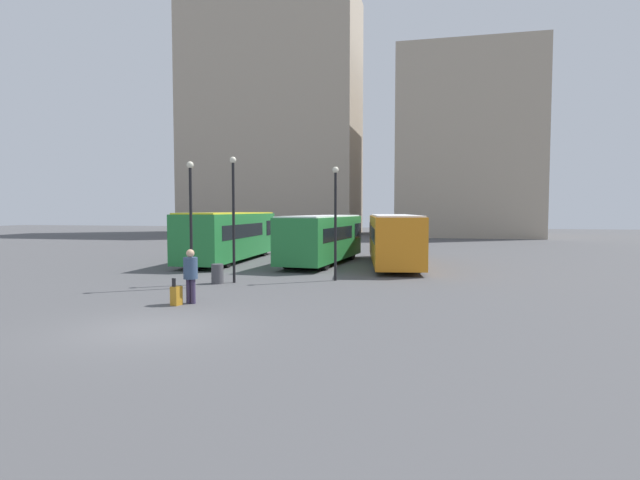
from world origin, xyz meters
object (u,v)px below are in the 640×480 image
(lamp_post_2, at_px, (191,213))
(trash_bin, at_px, (217,274))
(traveler, at_px, (191,271))
(lamp_post_1, at_px, (233,209))
(bus_2, at_px, (393,238))
(lamp_post_0, at_px, (335,213))
(suitcase, at_px, (176,296))
(bus_0, at_px, (231,235))
(bus_1, at_px, (322,238))

(lamp_post_2, distance_m, trash_bin, 3.00)
(traveler, height_order, lamp_post_1, lamp_post_1)
(bus_2, height_order, lamp_post_0, lamp_post_0)
(suitcase, distance_m, lamp_post_1, 6.07)
(lamp_post_2, xyz_separation_m, trash_bin, (0.54, 1.30, -2.65))
(bus_0, height_order, trash_bin, bus_0)
(traveler, height_order, trash_bin, traveler)
(bus_1, bearing_deg, bus_2, -81.04)
(bus_2, distance_m, trash_bin, 11.53)
(bus_1, bearing_deg, trash_bin, 167.74)
(bus_1, relative_size, suitcase, 10.54)
(bus_1, distance_m, traveler, 13.51)
(bus_0, xyz_separation_m, bus_2, (10.17, -0.10, -0.07))
(suitcase, bearing_deg, bus_1, 1.84)
(bus_2, relative_size, lamp_post_0, 2.21)
(traveler, bearing_deg, bus_2, -12.99)
(suitcase, distance_m, lamp_post_2, 4.72)
(suitcase, relative_size, lamp_post_2, 0.18)
(lamp_post_1, distance_m, trash_bin, 2.91)
(lamp_post_1, bearing_deg, traveler, -84.48)
(suitcase, bearing_deg, bus_2, -13.52)
(bus_2, bearing_deg, suitcase, 148.12)
(suitcase, bearing_deg, lamp_post_0, -20.43)
(suitcase, height_order, lamp_post_2, lamp_post_2)
(bus_1, distance_m, suitcase, 14.00)
(trash_bin, bearing_deg, lamp_post_1, 33.48)
(trash_bin, bearing_deg, lamp_post_2, -112.56)
(traveler, bearing_deg, lamp_post_2, 36.59)
(bus_0, height_order, lamp_post_1, lamp_post_1)
(bus_0, distance_m, lamp_post_1, 9.87)
(bus_2, relative_size, trash_bin, 13.34)
(traveler, distance_m, trash_bin, 4.69)
(suitcase, xyz_separation_m, lamp_post_2, (-1.30, 3.62, 2.74))
(traveler, bearing_deg, lamp_post_0, -19.85)
(bus_2, distance_m, suitcase, 15.43)
(lamp_post_1, height_order, trash_bin, lamp_post_1)
(bus_1, height_order, lamp_post_0, lamp_post_0)
(lamp_post_2, bearing_deg, suitcase, -70.22)
(bus_2, bearing_deg, lamp_post_0, 155.60)
(bus_2, bearing_deg, traveler, 148.64)
(suitcase, bearing_deg, lamp_post_1, 11.42)
(bus_1, xyz_separation_m, lamp_post_0, (2.13, -6.84, 1.49))
(lamp_post_1, xyz_separation_m, lamp_post_2, (-1.15, -1.70, -0.18))
(lamp_post_0, height_order, lamp_post_2, lamp_post_2)
(bus_1, relative_size, lamp_post_0, 1.90)
(lamp_post_1, bearing_deg, bus_2, 54.71)
(bus_2, distance_m, lamp_post_2, 12.93)
(lamp_post_0, bearing_deg, trash_bin, -156.97)
(bus_0, height_order, lamp_post_0, lamp_post_0)
(bus_1, relative_size, lamp_post_2, 1.89)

